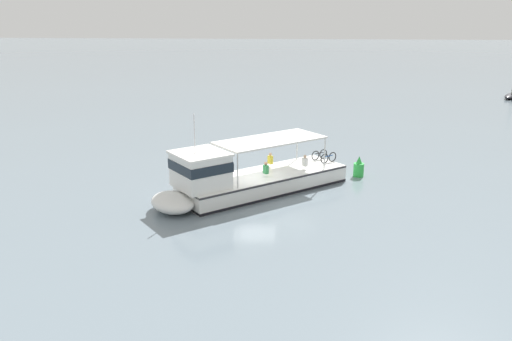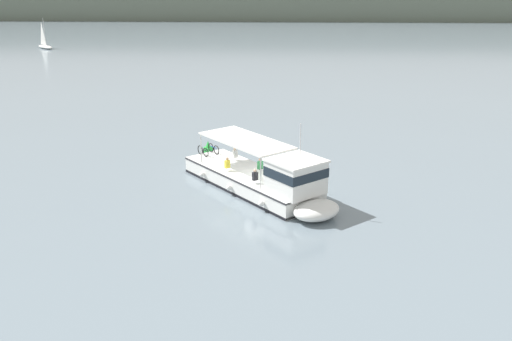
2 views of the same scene
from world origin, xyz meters
The scene contains 4 objects.
ground_plane centered at (0.00, 0.00, 0.00)m, with size 400.00×400.00×0.00m, color slate.
ferry_main centered at (0.11, -0.73, 1.02)m, with size 10.55×11.72×5.32m.
sailboat_near_starboard centered at (-40.18, 29.84, 0.54)m, with size 4.79×3.79×5.40m.
channel_buoy centered at (-4.39, 6.62, 0.57)m, with size 0.70×0.70×1.40m.
Camera 1 is at (29.06, 2.71, 10.49)m, focal length 36.08 mm.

